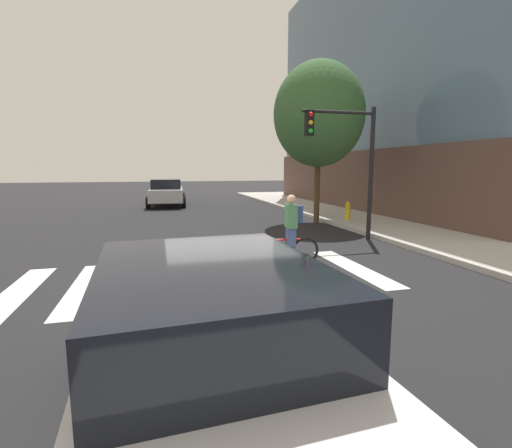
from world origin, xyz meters
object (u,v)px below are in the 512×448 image
object	(u,v)px
sedan_mid	(167,192)
fire_hydrant	(348,211)
street_tree_near	(319,115)
traffic_light_near	(348,150)
sedan_near	(209,349)
manhole_cover	(321,299)
cyclist	(289,230)

from	to	relation	value
sedan_mid	fire_hydrant	world-z (taller)	sedan_mid
sedan_mid	street_tree_near	world-z (taller)	street_tree_near
sedan_mid	traffic_light_near	bearing A→B (deg)	-67.77
sedan_near	street_tree_near	bearing A→B (deg)	62.14
fire_hydrant	street_tree_near	xyz separation A→B (m)	(-1.13, 0.65, 3.97)
manhole_cover	cyclist	xyz separation A→B (m)	(0.28, 2.44, 0.84)
manhole_cover	street_tree_near	distance (m)	10.63
sedan_mid	cyclist	world-z (taller)	cyclist
sedan_mid	cyclist	distance (m)	15.51
sedan_near	traffic_light_near	xyz separation A→B (m)	(5.44, 7.75, 2.04)
fire_hydrant	street_tree_near	size ratio (longest dim) A/B	0.12
street_tree_near	traffic_light_near	bearing A→B (deg)	-100.83
sedan_mid	traffic_light_near	world-z (taller)	traffic_light_near
sedan_near	sedan_mid	distance (m)	20.67
sedan_mid	cyclist	bearing A→B (deg)	-80.77
manhole_cover	fire_hydrant	size ratio (longest dim) A/B	0.82
manhole_cover	sedan_near	bearing A→B (deg)	-129.20
cyclist	traffic_light_near	distance (m)	4.19
manhole_cover	street_tree_near	xyz separation A→B (m)	(3.83, 8.83, 4.50)
manhole_cover	cyclist	size ratio (longest dim) A/B	0.38
street_tree_near	manhole_cover	bearing A→B (deg)	-113.45
manhole_cover	traffic_light_near	size ratio (longest dim) A/B	0.15
fire_hydrant	street_tree_near	distance (m)	4.18
traffic_light_near	fire_hydrant	distance (m)	4.50
traffic_light_near	cyclist	bearing A→B (deg)	-139.42
sedan_near	traffic_light_near	distance (m)	9.69
traffic_light_near	street_tree_near	world-z (taller)	street_tree_near
sedan_mid	fire_hydrant	size ratio (longest dim) A/B	6.24
manhole_cover	cyclist	world-z (taller)	cyclist
traffic_light_near	manhole_cover	bearing A→B (deg)	-122.40
manhole_cover	sedan_mid	size ratio (longest dim) A/B	0.13
cyclist	fire_hydrant	bearing A→B (deg)	50.75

